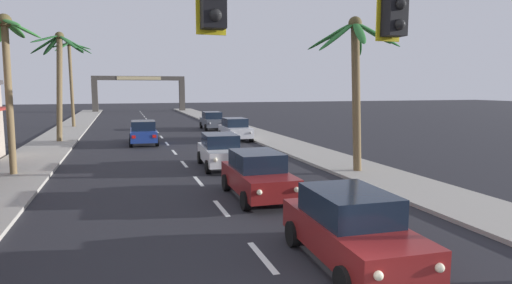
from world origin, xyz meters
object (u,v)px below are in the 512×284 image
sedan_lead_at_stop_bar (350,227)px  palm_left_second (6,59)px  sedan_parked_mid_kerb (212,120)px  sedan_third_in_queue (258,175)px  sedan_parked_nearest_kerb (235,129)px  palm_left_farthest (70,65)px  palm_right_second (355,63)px  palm_left_third (60,68)px  town_gateway_arch (139,88)px  sedan_fifth_in_queue (221,150)px  traffic_signal_mast (481,37)px  sedan_oncoming_far (143,132)px

sedan_lead_at_stop_bar → palm_left_second: 16.76m
sedan_lead_at_stop_bar → sedan_parked_mid_kerb: (3.52, 32.37, 0.00)m
sedan_third_in_queue → palm_left_second: 12.34m
sedan_third_in_queue → sedan_parked_nearest_kerb: (3.63, 17.08, 0.00)m
palm_left_second → palm_left_farthest: size_ratio=0.83×
sedan_third_in_queue → palm_right_second: 7.57m
sedan_parked_nearest_kerb → sedan_parked_mid_kerb: 9.00m
palm_left_third → town_gateway_arch: (7.13, 40.64, -1.50)m
sedan_parked_mid_kerb → palm_left_second: size_ratio=0.63×
palm_left_third → palm_right_second: 21.67m
sedan_lead_at_stop_bar → sedan_third_in_queue: size_ratio=1.01×
sedan_fifth_in_queue → sedan_parked_mid_kerb: (3.66, 19.79, 0.00)m
traffic_signal_mast → sedan_parked_mid_kerb: traffic_signal_mast is taller
sedan_lead_at_stop_bar → sedan_oncoming_far: bearing=98.4°
sedan_lead_at_stop_bar → palm_left_third: size_ratio=0.57×
palm_left_third → sedan_oncoming_far: bearing=-25.4°
sedan_third_in_queue → sedan_parked_mid_kerb: 26.34m
palm_right_second → town_gateway_arch: size_ratio=0.48×
sedan_third_in_queue → town_gateway_arch: 59.96m
palm_right_second → town_gateway_arch: 57.41m
sedan_fifth_in_queue → palm_left_third: 16.27m
sedan_third_in_queue → palm_left_farthest: (-9.24, 31.68, 5.37)m
sedan_fifth_in_queue → sedan_parked_nearest_kerb: bearing=71.6°
sedan_fifth_in_queue → sedan_third_in_queue: bearing=-90.4°
sedan_third_in_queue → sedan_fifth_in_queue: bearing=89.6°
sedan_oncoming_far → town_gateway_arch: town_gateway_arch is taller
palm_left_third → sedan_fifth_in_queue: bearing=-55.9°
palm_left_third → palm_right_second: bearing=-48.8°
traffic_signal_mast → palm_right_second: (4.40, 11.62, 0.27)m
palm_left_second → palm_left_farthest: (0.09, 24.90, 0.98)m
palm_left_third → palm_left_farthest: bearing=92.4°
sedan_oncoming_far → sedan_parked_nearest_kerb: bearing=4.0°
traffic_signal_mast → sedan_lead_at_stop_bar: 4.74m
sedan_fifth_in_queue → palm_right_second: bearing=-31.5°
sedan_fifth_in_queue → sedan_parked_mid_kerb: same height
sedan_lead_at_stop_bar → palm_left_second: (-9.52, 13.07, 4.39)m
traffic_signal_mast → town_gateway_arch: 68.63m
town_gateway_arch → traffic_signal_mast: bearing=-87.7°
palm_right_second → palm_left_third: bearing=131.2°
sedan_fifth_in_queue → palm_right_second: 7.72m
sedan_parked_mid_kerb → sedan_lead_at_stop_bar: bearing=-96.2°
sedan_fifth_in_queue → sedan_parked_mid_kerb: 20.12m
sedan_lead_at_stop_bar → town_gateway_arch: bearing=91.5°
traffic_signal_mast → palm_right_second: size_ratio=1.61×
palm_left_farthest → traffic_signal_mast: bearing=-75.6°
sedan_parked_nearest_kerb → palm_left_third: size_ratio=0.56×
sedan_oncoming_far → palm_left_third: 7.62m
palm_left_second → town_gateway_arch: bearing=81.7°
sedan_oncoming_far → palm_right_second: palm_right_second is taller
sedan_third_in_queue → town_gateway_arch: town_gateway_arch is taller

